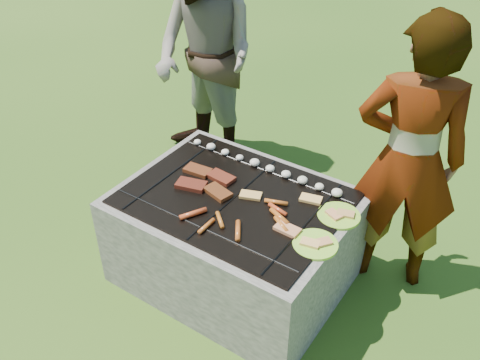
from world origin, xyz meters
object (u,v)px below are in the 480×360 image
(plate_near, at_px, (315,244))
(bystander, at_px, (205,58))
(plate_far, at_px, (339,215))
(cook, at_px, (409,160))
(fire_pit, at_px, (235,240))

(plate_near, relative_size, bystander, 0.17)
(plate_far, bearing_deg, plate_near, -90.10)
(plate_far, bearing_deg, cook, 60.54)
(fire_pit, height_order, plate_far, plate_far)
(fire_pit, height_order, plate_near, plate_near)
(fire_pit, relative_size, plate_far, 4.52)
(fire_pit, bearing_deg, bystander, 133.83)
(fire_pit, relative_size, cook, 0.77)
(cook, xyz_separation_m, bystander, (-1.71, 0.42, 0.06))
(plate_near, bearing_deg, cook, 71.94)
(plate_near, bearing_deg, bystander, 144.43)
(plate_far, distance_m, bystander, 1.71)
(plate_far, height_order, cook, cook)
(bystander, bearing_deg, fire_pit, -31.90)
(plate_far, relative_size, cook, 0.17)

